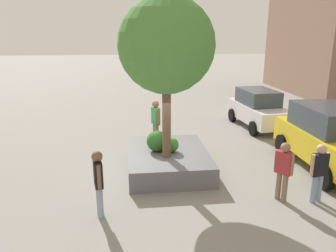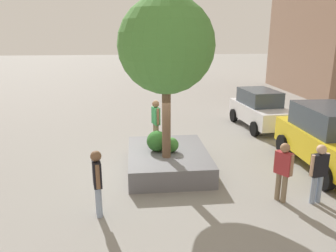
{
  "view_description": "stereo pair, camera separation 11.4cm",
  "coord_description": "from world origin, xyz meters",
  "px_view_note": "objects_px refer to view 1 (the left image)",
  "views": [
    {
      "loc": [
        10.54,
        -0.86,
        4.64
      ],
      "look_at": [
        -0.13,
        0.37,
        1.57
      ],
      "focal_mm": 35.38,
      "sensor_mm": 36.0,
      "label": 1
    },
    {
      "loc": [
        10.55,
        -0.75,
        4.64
      ],
      "look_at": [
        -0.13,
        0.37,
        1.57
      ],
      "focal_mm": 35.38,
      "sensor_mm": 36.0,
      "label": 2
    }
  ],
  "objects_px": {
    "police_car": "(258,108)",
    "passerby_with_bag": "(319,169)",
    "skateboarder": "(156,119)",
    "bystander_watching": "(283,168)",
    "plaza_tree": "(166,46)",
    "skateboard": "(156,145)",
    "taxi_cab": "(329,138)",
    "pedestrian_crossing": "(98,179)",
    "planter_ledge": "(168,160)"
  },
  "relations": [
    {
      "from": "police_car",
      "to": "passerby_with_bag",
      "type": "distance_m",
      "value": 7.66
    },
    {
      "from": "skateboarder",
      "to": "police_car",
      "type": "height_order",
      "value": "skateboarder"
    },
    {
      "from": "skateboarder",
      "to": "bystander_watching",
      "type": "xyz_separation_m",
      "value": [
        3.11,
        3.31,
        -0.67
      ]
    },
    {
      "from": "plaza_tree",
      "to": "skateboard",
      "type": "distance_m",
      "value": 3.67
    },
    {
      "from": "taxi_cab",
      "to": "police_car",
      "type": "bearing_deg",
      "value": -174.81
    },
    {
      "from": "skateboard",
      "to": "police_car",
      "type": "relative_size",
      "value": 0.19
    },
    {
      "from": "pedestrian_crossing",
      "to": "passerby_with_bag",
      "type": "distance_m",
      "value": 5.97
    },
    {
      "from": "skateboard",
      "to": "pedestrian_crossing",
      "type": "height_order",
      "value": "pedestrian_crossing"
    },
    {
      "from": "bystander_watching",
      "to": "plaza_tree",
      "type": "bearing_deg",
      "value": -123.79
    },
    {
      "from": "plaza_tree",
      "to": "pedestrian_crossing",
      "type": "height_order",
      "value": "plaza_tree"
    },
    {
      "from": "skateboard",
      "to": "pedestrian_crossing",
      "type": "bearing_deg",
      "value": -27.31
    },
    {
      "from": "police_car",
      "to": "skateboard",
      "type": "bearing_deg",
      "value": -52.13
    },
    {
      "from": "skateboarder",
      "to": "bystander_watching",
      "type": "distance_m",
      "value": 4.59
    },
    {
      "from": "planter_ledge",
      "to": "plaza_tree",
      "type": "xyz_separation_m",
      "value": [
        0.53,
        -0.11,
        3.89
      ]
    },
    {
      "from": "skateboard",
      "to": "passerby_with_bag",
      "type": "xyz_separation_m",
      "value": [
        3.31,
        4.24,
        0.27
      ]
    },
    {
      "from": "pedestrian_crossing",
      "to": "passerby_with_bag",
      "type": "height_order",
      "value": "pedestrian_crossing"
    },
    {
      "from": "taxi_cab",
      "to": "bystander_watching",
      "type": "bearing_deg",
      "value": -51.54
    },
    {
      "from": "skateboarder",
      "to": "taxi_cab",
      "type": "bearing_deg",
      "value": 80.25
    },
    {
      "from": "plaza_tree",
      "to": "police_car",
      "type": "height_order",
      "value": "plaza_tree"
    },
    {
      "from": "pedestrian_crossing",
      "to": "taxi_cab",
      "type": "bearing_deg",
      "value": 106.9
    },
    {
      "from": "police_car",
      "to": "bystander_watching",
      "type": "bearing_deg",
      "value": -16.29
    },
    {
      "from": "bystander_watching",
      "to": "passerby_with_bag",
      "type": "xyz_separation_m",
      "value": [
        0.21,
        0.93,
        -0.01
      ]
    },
    {
      "from": "plaza_tree",
      "to": "bystander_watching",
      "type": "distance_m",
      "value": 4.89
    },
    {
      "from": "planter_ledge",
      "to": "bystander_watching",
      "type": "bearing_deg",
      "value": 48.78
    },
    {
      "from": "plaza_tree",
      "to": "pedestrian_crossing",
      "type": "distance_m",
      "value": 4.4
    },
    {
      "from": "bystander_watching",
      "to": "taxi_cab",
      "type": "bearing_deg",
      "value": 128.46
    },
    {
      "from": "skateboard",
      "to": "plaza_tree",
      "type": "bearing_deg",
      "value": 14.0
    },
    {
      "from": "skateboard",
      "to": "passerby_with_bag",
      "type": "distance_m",
      "value": 5.39
    },
    {
      "from": "skateboard",
      "to": "bystander_watching",
      "type": "relative_size",
      "value": 0.47
    },
    {
      "from": "taxi_cab",
      "to": "bystander_watching",
      "type": "height_order",
      "value": "taxi_cab"
    },
    {
      "from": "skateboarder",
      "to": "plaza_tree",
      "type": "bearing_deg",
      "value": 14.0
    },
    {
      "from": "pedestrian_crossing",
      "to": "planter_ledge",
      "type": "bearing_deg",
      "value": 143.22
    },
    {
      "from": "bystander_watching",
      "to": "pedestrian_crossing",
      "type": "height_order",
      "value": "pedestrian_crossing"
    },
    {
      "from": "skateboard",
      "to": "skateboarder",
      "type": "xyz_separation_m",
      "value": [
        0.0,
        0.0,
        0.94
      ]
    },
    {
      "from": "plaza_tree",
      "to": "skateboard",
      "type": "bearing_deg",
      "value": -166.0
    },
    {
      "from": "plaza_tree",
      "to": "skateboarder",
      "type": "relative_size",
      "value": 3.14
    },
    {
      "from": "plaza_tree",
      "to": "planter_ledge",
      "type": "bearing_deg",
      "value": 168.47
    },
    {
      "from": "pedestrian_crossing",
      "to": "passerby_with_bag",
      "type": "xyz_separation_m",
      "value": [
        -0.04,
        5.97,
        -0.04
      ]
    },
    {
      "from": "planter_ledge",
      "to": "bystander_watching",
      "type": "relative_size",
      "value": 2.04
    },
    {
      "from": "skateboarder",
      "to": "police_car",
      "type": "distance_m",
      "value": 6.96
    },
    {
      "from": "police_car",
      "to": "bystander_watching",
      "type": "height_order",
      "value": "police_car"
    },
    {
      "from": "skateboarder",
      "to": "passerby_with_bag",
      "type": "bearing_deg",
      "value": 51.99
    },
    {
      "from": "planter_ledge",
      "to": "plaza_tree",
      "type": "bearing_deg",
      "value": -11.53
    },
    {
      "from": "police_car",
      "to": "passerby_with_bag",
      "type": "height_order",
      "value": "police_car"
    },
    {
      "from": "pedestrian_crossing",
      "to": "plaza_tree",
      "type": "bearing_deg",
      "value": 138.81
    },
    {
      "from": "taxi_cab",
      "to": "skateboarder",
      "type": "bearing_deg",
      "value": -99.75
    },
    {
      "from": "plaza_tree",
      "to": "bystander_watching",
      "type": "bearing_deg",
      "value": 56.21
    },
    {
      "from": "plaza_tree",
      "to": "taxi_cab",
      "type": "relative_size",
      "value": 1.08
    },
    {
      "from": "plaza_tree",
      "to": "skateboarder",
      "type": "distance_m",
      "value": 2.79
    },
    {
      "from": "planter_ledge",
      "to": "skateboard",
      "type": "distance_m",
      "value": 0.76
    }
  ]
}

